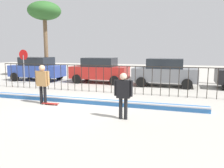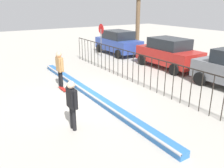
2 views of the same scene
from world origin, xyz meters
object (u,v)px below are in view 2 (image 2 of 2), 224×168
at_px(skateboard, 63,89).
at_px(camera_operator, 72,101).
at_px(parked_car_blue, 118,42).
at_px(parked_car_red, 169,53).
at_px(skateboarder, 60,66).
at_px(stop_sign, 101,36).

height_order(skateboard, camera_operator, camera_operator).
bearing_deg(parked_car_blue, parked_car_red, 6.12).
height_order(skateboarder, parked_car_red, parked_car_red).
xyz_separation_m(camera_operator, parked_car_blue, (-9.41, 8.08, -0.03)).
relative_size(skateboard, parked_car_blue, 0.19).
xyz_separation_m(skateboarder, parked_car_blue, (-5.30, 6.95, -0.11)).
bearing_deg(skateboarder, parked_car_blue, 128.80).
distance_m(skateboarder, skateboard, 1.10).
bearing_deg(skateboarder, parked_car_red, 91.00).
bearing_deg(skateboarder, skateboard, -7.44).
xyz_separation_m(skateboarder, skateboard, (0.40, -0.06, -1.02)).
xyz_separation_m(skateboard, camera_operator, (3.71, -1.07, 0.95)).
xyz_separation_m(camera_operator, stop_sign, (-9.39, 6.48, 0.61)).
bearing_deg(camera_operator, stop_sign, -0.43).
relative_size(parked_car_blue, parked_car_red, 1.00).
relative_size(skateboard, parked_car_red, 0.19).
height_order(camera_operator, parked_car_blue, parked_car_blue).
bearing_deg(camera_operator, skateboard, 18.09).
relative_size(parked_car_red, stop_sign, 1.72).
bearing_deg(parked_car_red, camera_operator, -64.60).
bearing_deg(skateboarder, camera_operator, -13.94).
bearing_deg(skateboard, parked_car_red, 112.60).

